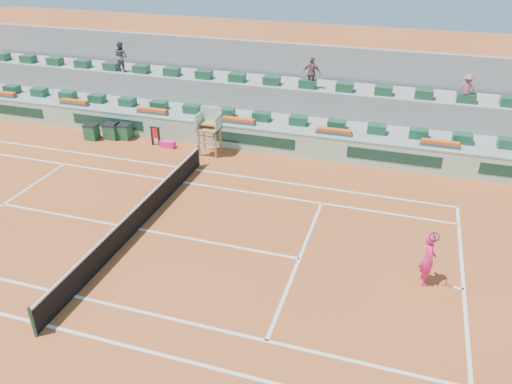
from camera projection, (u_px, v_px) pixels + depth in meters
The scene contains 20 objects.
ground at pixel (139, 229), 19.36m from camera, with size 90.00×90.00×0.00m, color #A4491F.
seating_tier_lower at pixel (232, 121), 28.01m from camera, with size 36.00×4.00×1.20m, color gray.
seating_tier_upper at pixel (241, 100), 29.02m from camera, with size 36.00×2.40×2.60m, color gray.
stadium_back_wall at pixel (250, 78), 29.92m from camera, with size 36.00×0.40×4.40m, color gray.
player_bag at pixel (168, 144), 26.23m from camera, with size 0.79×0.35×0.35m, color #F5207C.
spectator_left at pixel (121, 56), 29.33m from camera, with size 0.85×0.66×1.74m, color #535461.
spectator_mid at pixel (312, 73), 26.29m from camera, with size 0.98×0.41×1.68m, color #724C58.
spectator_right at pixel (467, 89), 24.28m from camera, with size 0.93×0.53×1.44m, color #A15066.
court_lines at pixel (139, 229), 19.36m from camera, with size 23.89×11.09×0.01m.
tennis_net at pixel (137, 218), 19.11m from camera, with size 0.10×11.97×1.10m.
advertising_hoarding at pixel (218, 135), 26.15m from camera, with size 36.00×0.34×1.26m.
umpire_chair at pixel (210, 125), 24.88m from camera, with size 1.10×0.90×2.40m.
seat_row_lower at pixel (226, 112), 26.87m from camera, with size 32.90×0.60×0.44m.
seat_row_upper at pixel (237, 77), 27.78m from camera, with size 32.90×0.60×0.44m.
flower_planters at pixel (194, 116), 26.64m from camera, with size 26.80×0.36×0.28m.
drink_cooler_a at pixel (124, 131), 27.14m from camera, with size 0.81×0.70×0.84m.
drink_cooler_b at pixel (112, 131), 27.17m from camera, with size 0.81×0.70×0.84m.
drink_cooler_c at pixel (92, 132), 27.08m from camera, with size 0.72×0.62×0.84m.
towel_rack at pixel (155, 135), 26.25m from camera, with size 0.55×0.09×1.03m.
tennis_player at pixel (428, 258), 16.09m from camera, with size 0.59×0.95×2.28m.
Camera 1 is at (9.25, -14.15, 10.58)m, focal length 35.00 mm.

